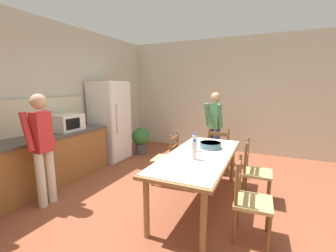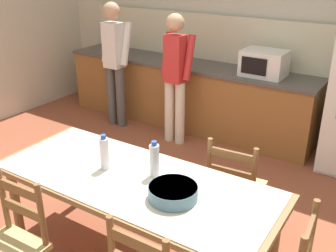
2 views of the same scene
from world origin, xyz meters
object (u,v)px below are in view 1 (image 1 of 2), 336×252
Objects in this scene: dining_table at (199,159)px; bottle_off_centre at (195,143)px; bottle_near_centre at (194,150)px; serving_bowl at (210,145)px; potted_plant at (141,139)px; chair_side_near_left at (250,201)px; chair_side_near_right at (255,172)px; chair_head_end at (219,151)px; microwave at (68,123)px; chair_side_far_right at (167,159)px; person_at_counter at (42,144)px; refrigerator at (110,121)px; person_by_table at (215,124)px.

dining_table is 7.76× the size of bottle_off_centre.
dining_table is 0.33m from bottle_near_centre.
potted_plant is at bearing 56.58° from serving_bowl.
serving_bowl is 0.35× the size of chair_side_near_left.
dining_table is at bearing 122.72° from chair_side_near_right.
bottle_off_centre is 0.30× the size of chair_head_end.
microwave reaches higher than chair_side_far_right.
potted_plant is (1.79, -0.45, -0.65)m from microwave.
person_at_counter is at bearing -150.01° from microwave.
bottle_near_centre is at bearing 85.66° from chair_head_end.
bottle_off_centre is at bearing 17.06° from bottle_near_centre.
serving_bowl is 0.35× the size of chair_head_end.
serving_bowl is (0.39, -2.57, -0.23)m from microwave.
potted_plant is (1.31, 1.34, -0.06)m from chair_side_far_right.
chair_side_far_right is at bearing 45.23° from bottle_near_centre.
chair_side_far_right is 1.00× the size of chair_side_near_left.
refrigerator reaches higher than chair_side_near_right.
chair_side_near_left reaches higher than potted_plant.
person_at_counter reaches higher than bottle_near_centre.
bottle_near_centre is 0.40× the size of potted_plant.
refrigerator reaches higher than microwave.
chair_side_near_left is at bearing -97.69° from microwave.
refrigerator is 2.60m from bottle_off_centre.
bottle_near_centre is at bearing -162.94° from bottle_off_centre.
microwave is at bearing 79.37° from chair_side_near_left.
refrigerator is 2.86m from bottle_near_centre.
refrigerator is at bearing 73.30° from serving_bowl.
chair_head_end is (1.79, 0.74, 0.00)m from chair_side_near_left.
microwave is 0.31× the size of person_at_counter.
bottle_off_centre is 1.10m from chair_side_near_left.
chair_head_end is (0.86, 0.73, 0.00)m from chair_side_near_right.
dining_table is 0.89m from chair_side_near_right.
chair_side_far_right is 1.87m from potted_plant.
refrigerator is at bearing 77.32° from chair_side_near_right.
chair_head_end is (0.20, -2.48, -0.46)m from refrigerator.
bottle_near_centre is 1.11m from chair_side_near_right.
bottle_near_centre is at bearing 174.92° from serving_bowl.
chair_side_near_right is 1.76m from person_by_table.
person_by_table reaches higher than chair_side_far_right.
person_at_counter is 3.31m from person_by_table.
dining_table is 0.89m from chair_side_near_left.
bottle_near_centre is 0.17× the size of person_by_table.
person_by_table reaches higher than bottle_near_centre.
chair_side_far_right is 1.72m from chair_side_near_left.
person_at_counter is (-1.03, 1.89, 0.02)m from bottle_off_centre.
refrigerator reaches higher than chair_side_far_right.
chair_side_near_left is at bearing 52.68° from chair_side_far_right.
bottle_off_centre is at bearing 46.41° from dining_table.
serving_bowl is at bearing 26.70° from person_by_table.
chair_side_far_right is 1.00× the size of chair_head_end.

